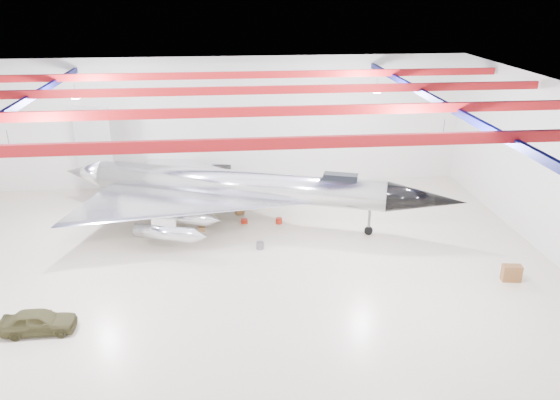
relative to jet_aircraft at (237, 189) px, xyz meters
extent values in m
plane|color=beige|center=(-0.25, -6.57, -2.66)|extent=(40.00, 40.00, 0.00)
plane|color=silver|center=(-0.25, 8.43, 2.84)|extent=(40.00, 0.00, 40.00)
plane|color=silver|center=(19.75, -6.57, 2.84)|extent=(0.00, 30.00, 30.00)
plane|color=#0A0F38|center=(-0.25, -6.57, 8.34)|extent=(40.00, 40.00, 0.00)
cube|color=maroon|center=(-0.25, -15.57, 7.74)|extent=(39.50, 0.25, 0.50)
cube|color=maroon|center=(-0.25, -9.57, 7.74)|extent=(39.50, 0.25, 0.50)
cube|color=maroon|center=(-0.25, -3.57, 7.74)|extent=(39.50, 0.25, 0.50)
cube|color=maroon|center=(-0.25, 2.43, 7.74)|extent=(39.50, 0.25, 0.50)
cube|color=#0E1154|center=(-12.25, -6.57, 7.44)|extent=(0.25, 29.50, 0.40)
cube|color=#0E1154|center=(11.75, -6.57, 7.44)|extent=(0.25, 29.50, 0.40)
cube|color=silver|center=(-10.25, -12.57, 7.04)|extent=(0.55, 0.55, 0.25)
cube|color=silver|center=(9.75, -12.57, 7.04)|extent=(0.55, 0.55, 0.25)
cube|color=silver|center=(-10.25, -0.57, 7.04)|extent=(0.55, 0.55, 0.25)
cube|color=silver|center=(9.75, -0.57, 7.04)|extent=(0.55, 0.55, 0.25)
cylinder|color=silver|center=(0.06, -0.02, 0.31)|extent=(20.80, 8.79, 2.12)
cone|color=black|center=(12.63, -4.26, 0.31)|extent=(5.71, 3.71, 2.12)
cone|color=silver|center=(-11.52, 3.88, 0.31)|extent=(3.70, 3.03, 2.12)
cube|color=silver|center=(-10.51, 3.54, 3.07)|extent=(2.86, 1.07, 4.78)
cube|color=black|center=(7.10, -2.39, 1.42)|extent=(2.49, 1.55, 0.53)
cylinder|color=silver|center=(-4.83, -4.54, -1.18)|extent=(4.13, 2.19, 0.96)
cylinder|color=silver|center=(-3.98, -2.02, -1.18)|extent=(4.13, 2.19, 0.96)
cylinder|color=silver|center=(-1.95, 4.02, -1.18)|extent=(4.13, 2.19, 0.96)
cylinder|color=silver|center=(-1.10, 6.53, -1.18)|extent=(4.13, 2.19, 0.96)
cylinder|color=#59595B|center=(9.11, -3.07, -1.71)|extent=(0.19, 0.19, 1.91)
cylinder|color=black|center=(9.11, -3.07, -2.37)|extent=(0.64, 0.41, 0.59)
cylinder|color=#59595B|center=(-4.82, -1.18, -1.71)|extent=(0.19, 0.19, 1.91)
cylinder|color=black|center=(-4.82, -1.18, -2.37)|extent=(0.64, 0.41, 0.59)
cylinder|color=#59595B|center=(-3.12, 3.85, -1.71)|extent=(0.19, 0.19, 1.91)
cylinder|color=black|center=(-3.12, 3.85, -2.37)|extent=(0.64, 0.41, 0.59)
imported|color=#3D3A1E|center=(-10.40, -12.70, -2.04)|extent=(3.70, 1.54, 1.25)
cube|color=brown|center=(15.94, -10.22, -2.16)|extent=(1.18, 0.72, 1.01)
cube|color=olive|center=(-2.62, -1.33, -2.48)|extent=(0.56, 0.47, 0.36)
cube|color=#AA2111|center=(0.48, -0.22, -2.51)|extent=(0.48, 0.40, 0.32)
cylinder|color=#59595B|center=(1.37, -4.49, -2.43)|extent=(0.66, 0.66, 0.46)
cube|color=olive|center=(0.19, 1.59, -2.44)|extent=(0.77, 0.69, 0.45)
cube|color=#59595B|center=(-6.42, 1.15, -2.55)|extent=(0.38, 0.33, 0.23)
cylinder|color=#AA2111|center=(3.03, -0.53, -2.45)|extent=(0.57, 0.57, 0.43)
cube|color=olive|center=(-3.32, -1.83, -2.49)|extent=(0.58, 0.51, 0.35)
cylinder|color=#59595B|center=(-0.20, 3.41, -2.46)|extent=(0.58, 0.58, 0.41)
camera|label=1|loc=(-0.64, -37.10, 13.86)|focal=35.00mm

